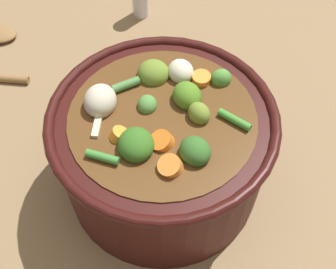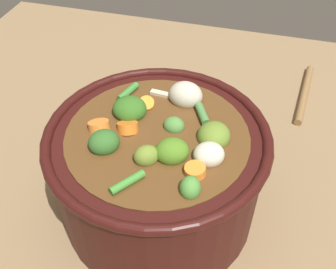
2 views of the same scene
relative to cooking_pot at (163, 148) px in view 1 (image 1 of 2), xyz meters
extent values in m
plane|color=#8C704C|center=(0.00, 0.00, -0.08)|extent=(1.10, 1.10, 0.00)
cylinder|color=#38110F|center=(0.00, 0.00, -0.01)|extent=(0.27, 0.27, 0.14)
torus|color=#38110F|center=(0.00, 0.00, 0.06)|extent=(0.28, 0.28, 0.01)
cylinder|color=brown|center=(0.00, 0.00, 0.00)|extent=(0.23, 0.23, 0.14)
ellipsoid|color=olive|center=(0.04, 0.00, 0.07)|extent=(0.04, 0.04, 0.03)
ellipsoid|color=olive|center=(-0.01, 0.07, 0.07)|extent=(0.05, 0.05, 0.03)
ellipsoid|color=#366D22|center=(-0.03, -0.05, 0.07)|extent=(0.05, 0.05, 0.03)
ellipsoid|color=#366929|center=(0.04, -0.05, 0.07)|extent=(0.05, 0.05, 0.03)
ellipsoid|color=#52953E|center=(0.07, 0.06, 0.07)|extent=(0.03, 0.03, 0.03)
ellipsoid|color=#528E41|center=(-0.02, 0.02, 0.07)|extent=(0.02, 0.03, 0.02)
ellipsoid|color=#518423|center=(0.03, 0.03, 0.07)|extent=(0.05, 0.05, 0.03)
cylinder|color=orange|center=(-0.05, -0.03, 0.07)|extent=(0.03, 0.03, 0.02)
cylinder|color=orange|center=(0.01, -0.07, 0.07)|extent=(0.04, 0.04, 0.02)
cylinder|color=orange|center=(0.05, 0.06, 0.07)|extent=(0.03, 0.03, 0.02)
cylinder|color=orange|center=(0.00, -0.04, 0.07)|extent=(0.04, 0.03, 0.02)
ellipsoid|color=beige|center=(-0.07, 0.02, 0.07)|extent=(0.04, 0.05, 0.04)
ellipsoid|color=beige|center=(0.02, 0.07, 0.07)|extent=(0.04, 0.05, 0.03)
cylinder|color=#508946|center=(-0.05, 0.05, 0.07)|extent=(0.04, 0.03, 0.01)
cylinder|color=#3F8938|center=(-0.06, -0.06, 0.07)|extent=(0.04, 0.02, 0.01)
cylinder|color=#439034|center=(0.08, -0.01, 0.07)|extent=(0.04, 0.03, 0.01)
cube|color=beige|center=(-0.08, -0.02, 0.07)|extent=(0.01, 0.03, 0.01)
camera|label=1|loc=(0.01, -0.31, 0.46)|focal=44.96mm
camera|label=2|loc=(0.33, 0.10, 0.40)|focal=42.27mm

